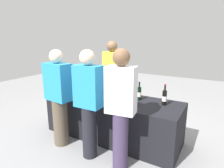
% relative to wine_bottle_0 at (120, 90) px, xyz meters
% --- Properties ---
extents(ground_plane, '(12.00, 12.00, 0.00)m').
position_rel_wine_bottle_0_xyz_m(ground_plane, '(-0.05, -0.19, -0.83)').
color(ground_plane, gray).
extents(tasting_table, '(2.36, 0.82, 0.72)m').
position_rel_wine_bottle_0_xyz_m(tasting_table, '(-0.05, -0.19, -0.47)').
color(tasting_table, black).
rests_on(tasting_table, ground_plane).
extents(wine_bottle_0, '(0.08, 0.08, 0.31)m').
position_rel_wine_bottle_0_xyz_m(wine_bottle_0, '(0.00, 0.00, 0.00)').
color(wine_bottle_0, black).
rests_on(wine_bottle_0, tasting_table).
extents(wine_bottle_1, '(0.07, 0.07, 0.31)m').
position_rel_wine_bottle_0_xyz_m(wine_bottle_1, '(0.20, -0.02, 0.00)').
color(wine_bottle_1, black).
rests_on(wine_bottle_1, tasting_table).
extents(wine_bottle_2, '(0.07, 0.07, 0.32)m').
position_rel_wine_bottle_0_xyz_m(wine_bottle_2, '(0.29, -0.05, 0.00)').
color(wine_bottle_2, black).
rests_on(wine_bottle_2, tasting_table).
extents(wine_bottle_3, '(0.07, 0.07, 0.31)m').
position_rel_wine_bottle_0_xyz_m(wine_bottle_3, '(0.38, -0.05, 0.00)').
color(wine_bottle_3, black).
rests_on(wine_bottle_3, tasting_table).
extents(wine_bottle_4, '(0.07, 0.07, 0.33)m').
position_rel_wine_bottle_0_xyz_m(wine_bottle_4, '(0.82, -0.08, 0.01)').
color(wine_bottle_4, black).
rests_on(wine_bottle_4, tasting_table).
extents(wine_glass_0, '(0.07, 0.07, 0.15)m').
position_rel_wine_bottle_0_xyz_m(wine_glass_0, '(-0.89, -0.37, -0.00)').
color(wine_glass_0, silver).
rests_on(wine_glass_0, tasting_table).
extents(wine_glass_1, '(0.07, 0.07, 0.13)m').
position_rel_wine_bottle_0_xyz_m(wine_glass_1, '(-0.68, -0.26, -0.02)').
color(wine_glass_1, silver).
rests_on(wine_glass_1, tasting_table).
extents(wine_glass_2, '(0.07, 0.07, 0.13)m').
position_rel_wine_bottle_0_xyz_m(wine_glass_2, '(-0.50, -0.39, -0.02)').
color(wine_glass_2, silver).
rests_on(wine_glass_2, tasting_table).
extents(wine_glass_3, '(0.06, 0.06, 0.13)m').
position_rel_wine_bottle_0_xyz_m(wine_glass_3, '(-0.08, -0.29, -0.02)').
color(wine_glass_3, silver).
rests_on(wine_glass_3, tasting_table).
extents(wine_glass_4, '(0.07, 0.07, 0.13)m').
position_rel_wine_bottle_0_xyz_m(wine_glass_4, '(0.42, -0.29, -0.02)').
color(wine_glass_4, silver).
rests_on(wine_glass_4, tasting_table).
extents(ice_bucket, '(0.23, 0.23, 0.20)m').
position_rel_wine_bottle_0_xyz_m(ice_bucket, '(-0.82, -0.13, -0.01)').
color(ice_bucket, silver).
rests_on(ice_bucket, tasting_table).
extents(server_pouring, '(0.37, 0.22, 1.67)m').
position_rel_wine_bottle_0_xyz_m(server_pouring, '(-0.48, 0.54, 0.09)').
color(server_pouring, brown).
rests_on(server_pouring, ground_plane).
extents(guest_0, '(0.46, 0.28, 1.57)m').
position_rel_wine_bottle_0_xyz_m(guest_0, '(-0.66, -0.83, 0.00)').
color(guest_0, brown).
rests_on(guest_0, ground_plane).
extents(guest_1, '(0.39, 0.22, 1.59)m').
position_rel_wine_bottle_0_xyz_m(guest_1, '(-0.04, -0.87, 0.03)').
color(guest_1, black).
rests_on(guest_1, ground_plane).
extents(guest_2, '(0.40, 0.26, 1.62)m').
position_rel_wine_bottle_0_xyz_m(guest_2, '(0.47, -0.87, 0.05)').
color(guest_2, '#3F3351').
rests_on(guest_2, ground_plane).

